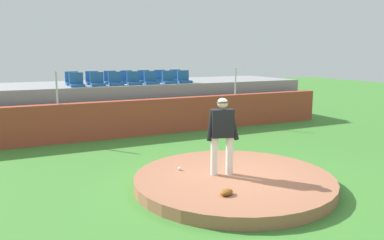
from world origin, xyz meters
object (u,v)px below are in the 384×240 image
(stadium_chair_0, at_px, (77,82))
(stadium_chair_1, at_px, (97,82))
(stadium_chair_10, at_px, (127,79))
(stadium_chair_2, at_px, (115,81))
(stadium_chair_11, at_px, (144,79))
(stadium_chair_6, at_px, (184,79))
(stadium_chair_9, at_px, (111,80))
(pitcher, at_px, (222,130))
(stadium_chair_8, at_px, (93,80))
(fielding_glove, at_px, (226,192))
(stadium_chair_3, at_px, (134,81))
(stadium_chair_4, at_px, (151,80))
(stadium_chair_7, at_px, (72,81))
(stadium_chair_12, at_px, (160,78))
(baseball, at_px, (179,169))
(stadium_chair_5, at_px, (169,79))
(stadium_chair_13, at_px, (176,78))

(stadium_chair_0, bearing_deg, stadium_chair_1, -177.06)
(stadium_chair_0, xyz_separation_m, stadium_chair_10, (2.08, 0.90, 0.00))
(stadium_chair_2, xyz_separation_m, stadium_chair_11, (1.41, 0.85, 0.00))
(stadium_chair_6, xyz_separation_m, stadium_chair_9, (-2.75, 0.90, 0.00))
(pitcher, height_order, stadium_chair_6, stadium_chair_6)
(stadium_chair_8, height_order, stadium_chair_10, same)
(fielding_glove, xyz_separation_m, stadium_chair_0, (-1.36, 8.01, 1.57))
(stadium_chair_3, bearing_deg, stadium_chair_9, -53.85)
(stadium_chair_8, relative_size, stadium_chair_10, 1.00)
(pitcher, distance_m, stadium_chair_4, 7.00)
(stadium_chair_6, distance_m, stadium_chair_7, 4.30)
(pitcher, height_order, fielding_glove, pitcher)
(stadium_chair_3, bearing_deg, stadium_chair_4, -179.81)
(stadium_chair_3, bearing_deg, stadium_chair_1, -0.87)
(stadium_chair_3, bearing_deg, stadium_chair_2, -2.08)
(stadium_chair_4, bearing_deg, stadium_chair_12, -129.59)
(baseball, height_order, stadium_chair_8, stadium_chair_8)
(stadium_chair_8, distance_m, stadium_chair_12, 2.77)
(baseball, distance_m, stadium_chair_5, 6.84)
(baseball, bearing_deg, stadium_chair_7, 99.67)
(stadium_chair_1, bearing_deg, baseball, 94.25)
(baseball, bearing_deg, stadium_chair_1, 94.25)
(stadium_chair_2, height_order, stadium_chair_3, same)
(stadium_chair_5, height_order, stadium_chair_9, same)
(baseball, distance_m, stadium_chair_6, 7.09)
(pitcher, distance_m, stadium_chair_6, 7.31)
(stadium_chair_10, bearing_deg, stadium_chair_0, 23.40)
(stadium_chair_3, bearing_deg, stadium_chair_11, -129.04)
(fielding_glove, distance_m, stadium_chair_8, 9.08)
(stadium_chair_7, xyz_separation_m, stadium_chair_13, (4.23, 0.00, 0.00))
(pitcher, distance_m, stadium_chair_9, 7.86)
(stadium_chair_10, bearing_deg, fielding_glove, 85.41)
(pitcher, relative_size, stadium_chair_12, 3.44)
(stadium_chair_7, bearing_deg, stadium_chair_4, 161.95)
(stadium_chair_8, bearing_deg, stadium_chair_6, 165.61)
(stadium_chair_3, height_order, stadium_chair_11, same)
(fielding_glove, distance_m, stadium_chair_0, 8.28)
(stadium_chair_0, xyz_separation_m, stadium_chair_4, (2.78, 0.02, 0.00))
(stadium_chair_12, bearing_deg, baseball, 72.07)
(stadium_chair_1, relative_size, stadium_chair_2, 1.00)
(pitcher, height_order, stadium_chair_13, stadium_chair_13)
(pitcher, bearing_deg, stadium_chair_6, 89.51)
(baseball, height_order, stadium_chair_2, stadium_chair_2)
(pitcher, xyz_separation_m, stadium_chair_8, (-1.18, 7.80, 0.62))
(stadium_chair_4, height_order, stadium_chair_8, same)
(stadium_chair_5, xyz_separation_m, stadium_chair_9, (-2.09, 0.90, 0.00))
(stadium_chair_2, height_order, stadium_chair_8, same)
(fielding_glove, bearing_deg, stadium_chair_7, 76.26)
(baseball, xyz_separation_m, stadium_chair_4, (1.58, 6.23, 1.59))
(stadium_chair_6, relative_size, stadium_chair_10, 1.00)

